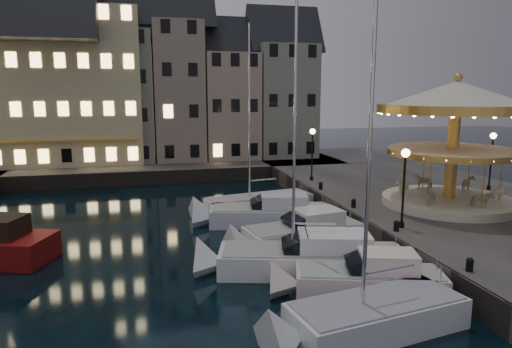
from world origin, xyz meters
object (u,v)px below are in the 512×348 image
object	(u,v)px
streetlamp_b	(404,177)
bollard_b	(396,225)
motorboat_d	(298,235)
motorboat_c	(303,259)
carousel	(455,120)
motorboat_b	(359,282)
bollard_c	(354,203)
streetlamp_c	(312,147)
bollard_d	(321,185)
bollard_a	(470,264)
streetlamp_d	(492,153)
motorboat_f	(252,205)
motorboat_e	(263,214)
motorboat_a	(363,320)

from	to	relation	value
streetlamp_b	bollard_b	world-z (taller)	streetlamp_b
motorboat_d	bollard_b	bearing A→B (deg)	-29.50
motorboat_c	carousel	distance (m)	13.96
motorboat_b	bollard_c	bearing A→B (deg)	65.91
bollard_c	streetlamp_c	bearing A→B (deg)	86.19
bollard_d	motorboat_c	distance (m)	12.84
bollard_a	streetlamp_c	bearing A→B (deg)	88.24
streetlamp_d	motorboat_c	bearing A→B (deg)	-153.61
streetlamp_b	motorboat_b	world-z (taller)	streetlamp_b
streetlamp_d	bollard_b	distance (m)	14.27
motorboat_c	bollard_d	bearing A→B (deg)	64.91
bollard_b	motorboat_f	bearing A→B (deg)	117.47
streetlamp_c	bollard_b	xyz separation A→B (m)	(-0.60, -14.00, -2.41)
bollard_a	motorboat_d	world-z (taller)	motorboat_d
streetlamp_d	motorboat_c	distance (m)	19.63
bollard_a	motorboat_e	bearing A→B (deg)	112.61
streetlamp_d	motorboat_a	bearing A→B (deg)	-140.10
motorboat_e	streetlamp_b	bearing A→B (deg)	-48.35
motorboat_c	motorboat_d	distance (m)	3.75
motorboat_d	motorboat_e	world-z (taller)	same
streetlamp_c	bollard_c	xyz separation A→B (m)	(-0.60, -9.00, -2.41)
motorboat_a	motorboat_b	size ratio (longest dim) A/B	1.77
streetlamp_b	carousel	world-z (taller)	carousel
streetlamp_c	streetlamp_b	bearing A→B (deg)	-90.00
motorboat_e	motorboat_f	xyz separation A→B (m)	(-0.04, 3.07, -0.12)
bollard_b	bollard_d	bearing A→B (deg)	90.00
bollard_a	motorboat_a	distance (m)	5.48
motorboat_e	bollard_c	bearing A→B (deg)	-21.44
streetlamp_d	motorboat_e	size ratio (longest dim) A/B	0.48
motorboat_b	bollard_a	bearing A→B (deg)	-20.11
streetlamp_d	motorboat_b	size ratio (longest dim) A/B	0.59
motorboat_d	motorboat_f	size ratio (longest dim) A/B	0.67
motorboat_f	carousel	bearing A→B (deg)	-28.06
motorboat_d	motorboat_e	bearing A→B (deg)	99.86
bollard_a	motorboat_b	size ratio (longest dim) A/B	0.08
bollard_a	motorboat_a	size ratio (longest dim) A/B	0.05
bollard_a	motorboat_c	size ratio (longest dim) A/B	0.04
bollard_c	carousel	distance (m)	7.95
motorboat_b	bollard_b	bearing A→B (deg)	44.91
motorboat_c	motorboat_d	world-z (taller)	motorboat_c
motorboat_b	carousel	xyz separation A→B (m)	(10.10, 8.11, 6.03)
motorboat_c	motorboat_f	world-z (taller)	motorboat_c
motorboat_d	motorboat_e	size ratio (longest dim) A/B	0.89
motorboat_a	motorboat_d	bearing A→B (deg)	85.26
bollard_b	streetlamp_d	bearing A→B (deg)	32.22
streetlamp_c	motorboat_a	bearing A→B (deg)	-105.60
streetlamp_b	motorboat_b	distance (m)	7.30
motorboat_a	motorboat_e	distance (m)	13.86
streetlamp_d	bollard_c	distance (m)	12.40
bollard_b	motorboat_e	distance (m)	8.83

